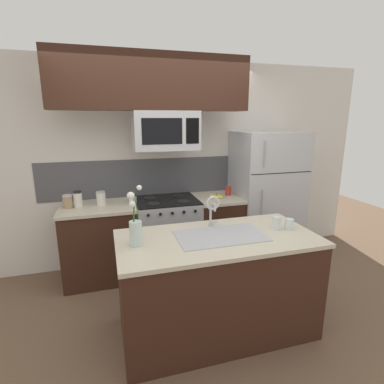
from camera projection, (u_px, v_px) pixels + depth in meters
The scene contains 21 objects.
ground_plane at pixel (186, 309), 3.06m from camera, with size 10.00×10.00×0.00m, color brown.
rear_partition at pixel (182, 164), 4.02m from camera, with size 5.20×0.10×2.60m, color silver.
splash_band at pixel (161, 177), 3.92m from camera, with size 3.02×0.01×0.48m, color #4C4C51.
back_counter_left at pixel (101, 242), 3.57m from camera, with size 0.88×0.65×0.91m.
back_counter_right at pixel (216, 230), 3.97m from camera, with size 0.59×0.65×0.91m.
stove_range at pixel (167, 235), 3.79m from camera, with size 0.76×0.64×0.93m.
microwave at pixel (165, 131), 3.45m from camera, with size 0.74×0.40×0.44m.
upper_cabinet_band at pixel (152, 82), 3.26m from camera, with size 2.17×0.34×0.60m, color #381E14.
refrigerator at pixel (265, 196), 4.08m from camera, with size 0.87×0.74×1.73m.
storage_jar_tall at pixel (68, 201), 3.38m from camera, with size 0.11×0.11×0.15m.
storage_jar_medium at pixel (78, 199), 3.40m from camera, with size 0.09×0.09×0.18m.
storage_jar_short at pixel (101, 198), 3.48m from camera, with size 0.11×0.11×0.16m.
storage_jar_squat at pixel (133, 199), 3.54m from camera, with size 0.09×0.09×0.10m.
banana_bunch at pixel (217, 196), 3.79m from camera, with size 0.19×0.16×0.07m.
coffee_tin at pixel (228, 191), 3.94m from camera, with size 0.08×0.08×0.11m, color #B22D23.
island_counter at pixel (217, 284), 2.68m from camera, with size 1.71×0.84×0.91m.
kitchen_sink at pixel (220, 244), 2.59m from camera, with size 0.76×0.44×0.16m.
sink_faucet at pixel (212, 207), 2.73m from camera, with size 0.14×0.14×0.31m.
drinking_glass at pixel (276, 223), 2.72m from camera, with size 0.07×0.07×0.12m.
spare_glass at pixel (289, 224), 2.73m from camera, with size 0.07×0.07×0.10m.
flower_vase at pixel (135, 230), 2.36m from camera, with size 0.12×0.13×0.48m.
Camera 1 is at (-0.69, -2.59, 1.90)m, focal length 28.00 mm.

